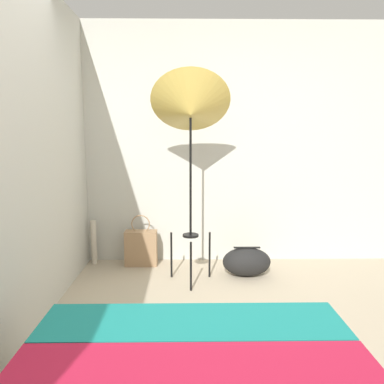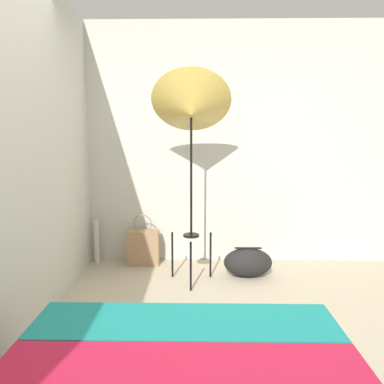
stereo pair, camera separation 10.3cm
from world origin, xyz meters
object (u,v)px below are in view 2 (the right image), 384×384
photo_umbrella (191,110)px  duffel_bag (248,262)px  paper_roll (97,241)px  tote_bag (143,247)px

photo_umbrella → duffel_bag: bearing=13.6°
duffel_bag → paper_roll: bearing=166.9°
photo_umbrella → duffel_bag: size_ratio=4.11×
photo_umbrella → tote_bag: photo_umbrella is taller
tote_bag → paper_roll: bearing=174.3°
paper_roll → photo_umbrella: bearing=-26.0°
photo_umbrella → tote_bag: (-0.53, 0.46, -1.44)m
duffel_bag → paper_roll: paper_roll is taller
photo_umbrella → duffel_bag: (0.57, 0.14, -1.49)m
photo_umbrella → tote_bag: size_ratio=3.55×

